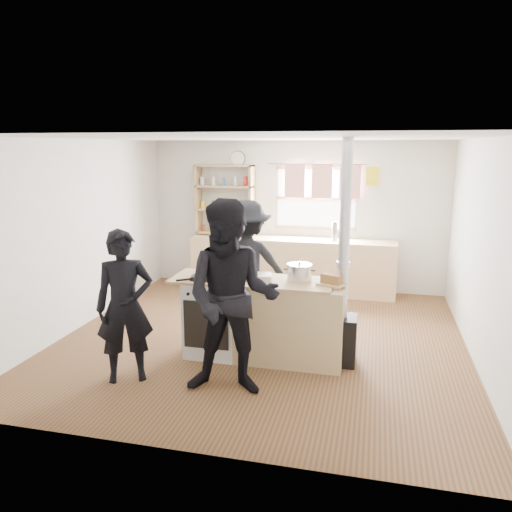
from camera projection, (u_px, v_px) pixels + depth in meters
name	position (u px, v px, depth m)	size (l,w,h in m)	color
ground	(262.00, 339.00, 6.37)	(5.00, 5.00, 0.01)	brown
back_counter	(292.00, 265.00, 8.38)	(3.40, 0.55, 0.90)	#D6B281
shelving_unit	(225.00, 199.00, 8.54)	(1.00, 0.28, 1.20)	tan
thermos	(335.00, 232.00, 8.10)	(0.10, 0.10, 0.29)	silver
cooking_island	(264.00, 319.00, 5.72)	(1.97, 0.64, 0.93)	silver
skillet_greens	(203.00, 277.00, 5.63)	(0.38, 0.38, 0.05)	black
roast_tray	(258.00, 277.00, 5.62)	(0.34, 0.30, 0.07)	silver
stockpot_stove	(228.00, 267.00, 5.89)	(0.22, 0.22, 0.18)	#BBBBBD
stockpot_counter	(299.00, 272.00, 5.57)	(0.28, 0.28, 0.21)	silver
bread_board	(331.00, 281.00, 5.40)	(0.33, 0.29, 0.12)	tan
flue_heater	(342.00, 308.00, 5.54)	(0.35, 0.35, 2.50)	black
person_near_left	(125.00, 307.00, 5.11)	(0.58, 0.38, 1.60)	black
person_near_right	(232.00, 299.00, 4.81)	(0.94, 0.73, 1.93)	black
person_far	(247.00, 266.00, 6.56)	(1.12, 0.64, 1.73)	black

